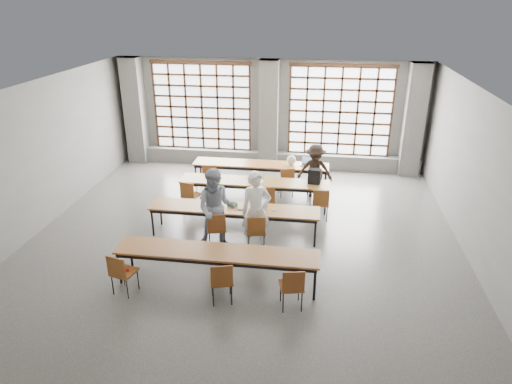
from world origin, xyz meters
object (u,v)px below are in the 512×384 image
student_male (256,211)px  chair_mid_left (190,193)px  chair_back_left (210,175)px  desk_row_a (261,166)px  student_female (216,208)px  chair_back_right (314,180)px  chair_back_mid (287,179)px  phone (241,210)px  laptop_back (307,163)px  laptop_front (259,205)px  plastic_bag (291,160)px  desk_row_c (234,210)px  chair_front_left (217,226)px  student_back (315,171)px  backpack (315,176)px  mouse (274,210)px  green_box (232,204)px  chair_mid_centre (267,198)px  red_pouch (124,270)px  chair_near_left (121,270)px  desk_row_d (217,254)px  desk_row_b (254,183)px  chair_near_right (292,285)px  chair_mid_right (321,201)px  chair_front_right (256,229)px

student_male → chair_mid_left: bearing=122.3°
chair_back_left → student_male: size_ratio=0.48×
desk_row_a → student_female: (-0.52, -3.61, 0.26)m
chair_back_right → chair_back_mid: bearing=179.8°
chair_back_right → phone: 3.07m
laptop_back → laptop_front: bearing=-107.9°
chair_back_right → plastic_bag: (-0.71, 0.68, 0.34)m
desk_row_a → chair_back_right: bearing=-21.4°
chair_back_left → laptop_back: bearing=15.0°
student_female → desk_row_a: bearing=75.0°
chair_mid_left → plastic_bag: size_ratio=3.08×
student_male → desk_row_c: bearing=121.2°
desk_row_c → chair_front_left: 0.70m
chair_front_left → student_female: (-0.02, 0.13, 0.39)m
student_back → backpack: student_back is taller
laptop_back → mouse: bearing=-101.0°
student_female → chair_back_left: bearing=99.6°
desk_row_a → green_box: bearing=-95.1°
chair_mid_centre → phone: size_ratio=6.77×
red_pouch → desk_row_a: bearing=71.6°
chair_near_left → laptop_back: bearing=60.8°
laptop_back → green_box: laptop_back is taller
desk_row_d → backpack: 4.18m
desk_row_a → chair_back_left: bearing=-155.7°
desk_row_b → chair_near_right: chair_near_right is taller
desk_row_b → chair_mid_right: size_ratio=4.55×
chair_near_right → red_pouch: bearing=178.6°
chair_front_right → chair_near_left: same height
desk_row_d → chair_back_left: size_ratio=4.55×
desk_row_c → chair_back_left: (-1.17, 2.48, -0.13)m
chair_back_left → red_pouch: bearing=-95.5°
chair_mid_left → laptop_back: laptop_back is taller
desk_row_b → plastic_bag: 1.70m
chair_mid_right → chair_near_right: size_ratio=1.00×
chair_front_right → chair_front_left: bearing=179.9°
student_female → mouse: student_female is taller
plastic_bag → student_female: bearing=-111.2°
chair_front_left → laptop_back: laptop_back is taller
chair_mid_left → chair_front_right: size_ratio=1.00×
green_box → backpack: backpack is taller
phone → backpack: size_ratio=0.33×
chair_front_right → mouse: bearing=61.2°
desk_row_a → chair_mid_centre: chair_mid_centre is taller
chair_mid_centre → laptop_back: 2.33m
laptop_back → chair_mid_left: bearing=-144.6°
laptop_front → mouse: size_ratio=4.61×
chair_front_right → chair_near_right: bearing=-64.7°
desk_row_a → desk_row_c: (-0.22, -3.11, 0.00)m
phone → chair_back_right: bearing=57.4°
chair_mid_centre → chair_mid_right: 1.38m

